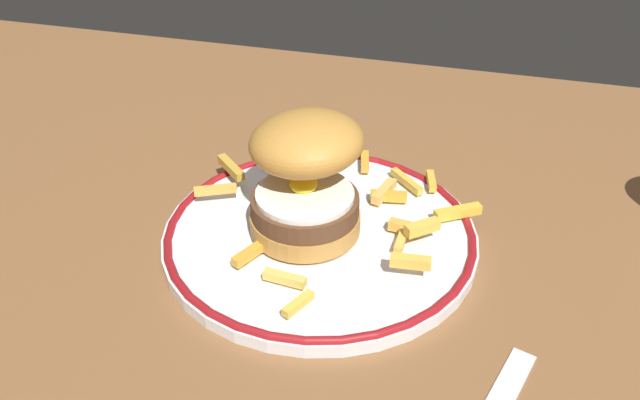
# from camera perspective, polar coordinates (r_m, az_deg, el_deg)

# --- Properties ---
(ground_plane) EXTENTS (1.38, 0.95, 0.04)m
(ground_plane) POSITION_cam_1_polar(r_m,az_deg,el_deg) (0.62, -4.65, -5.47)
(ground_plane) COLOR brown
(dinner_plate) EXTENTS (0.29, 0.29, 0.02)m
(dinner_plate) POSITION_cam_1_polar(r_m,az_deg,el_deg) (0.60, 0.00, -2.97)
(dinner_plate) COLOR silver
(dinner_plate) RESTS_ON ground_plane
(burger) EXTENTS (0.13, 0.13, 0.11)m
(burger) POSITION_cam_1_polar(r_m,az_deg,el_deg) (0.57, -1.27, 2.44)
(burger) COLOR #B77E37
(burger) RESTS_ON dinner_plate
(fries_pile) EXTENTS (0.27, 0.26, 0.02)m
(fries_pile) POSITION_cam_1_polar(r_m,az_deg,el_deg) (0.61, 2.85, -0.38)
(fries_pile) COLOR gold
(fries_pile) RESTS_ON dinner_plate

